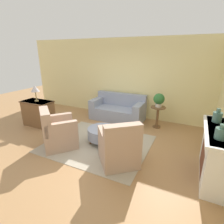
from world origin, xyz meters
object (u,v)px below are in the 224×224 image
Objects in this scene: armchair_right at (119,148)px; dresser at (38,113)px; armchair_left at (57,133)px; ottoman_table at (103,133)px; side_table at (158,114)px; couch at (118,110)px; vase_mantel_far at (221,133)px; potted_plant_on_side_table at (159,99)px; vase_mantel_near at (217,117)px; table_lamp at (35,89)px.

dresser is at bearing 165.80° from armchair_right.
armchair_left reaches higher than ottoman_table.
armchair_right is at bearing -97.66° from side_table.
armchair_left is at bearing -103.02° from couch.
vase_mantel_far is (5.00, -0.80, 0.67)m from dresser.
dresser is at bearing 177.22° from ottoman_table.
armchair_right is (1.70, 0.00, 0.00)m from armchair_left.
potted_plant_on_side_table is (0.31, 2.34, 0.53)m from armchair_right.
side_table is (1.44, -0.15, 0.13)m from couch.
couch is 6.81× the size of vase_mantel_near.
armchair_left is at bearing -166.75° from vase_mantel_near.
dresser is at bearing -141.78° from couch.
table_lamp is (-3.25, 0.82, 0.83)m from armchair_right.
side_table reaches higher than ottoman_table.
side_table is (1.10, 1.64, 0.19)m from ottoman_table.
side_table is 0.68× the size of dresser.
vase_mantel_far is (1.43, -2.32, 0.64)m from side_table.
vase_mantel_near is (2.88, -1.68, 0.78)m from couch.
vase_mantel_near reaches higher than ottoman_table.
vase_mantel_far is (2.54, -0.69, 0.83)m from ottoman_table.
armchair_right is 3.45m from table_lamp.
potted_plant_on_side_table is (3.56, 1.52, 0.50)m from dresser.
potted_plant_on_side_table is at bearing 121.70° from vase_mantel_far.
armchair_left is 3.62m from vase_mantel_near.
armchair_left reaches higher than side_table.
table_lamp is at bearing 165.80° from armchair_right.
vase_mantel_far reaches higher than couch.
vase_mantel_far is at bearing -58.30° from potted_plant_on_side_table.
side_table is (0.31, 2.34, 0.06)m from armchair_right.
dresser is 5.11m from vase_mantel_far.
couch is 2.72× the size of side_table.
vase_mantel_near reaches higher than couch.
armchair_right is at bearing 0.00° from armchair_left.
armchair_right reaches higher than ottoman_table.
vase_mantel_near reaches higher than armchair_left.
table_lamp is (-2.12, -1.67, 0.89)m from couch.
side_table is at bearing 133.21° from vase_mantel_near.
armchair_right is 2.13× the size of table_lamp.
side_table is 3.95m from table_lamp.
side_table is at bearing 56.04° from ottoman_table.
armchair_right reaches higher than dresser.
armchair_left is 3.53m from vase_mantel_far.
ottoman_table is 1.15× the size of side_table.
couch is 3.42m from vase_mantel_near.
vase_mantel_far is at bearing -40.68° from couch.
armchair_left is at bearing -130.78° from potted_plant_on_side_table.
couch reaches higher than ottoman_table.
dresser is 3.91m from potted_plant_on_side_table.
vase_mantel_near is (2.54, 0.11, 0.84)m from ottoman_table.
potted_plant_on_side_table is 3.88m from table_lamp.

